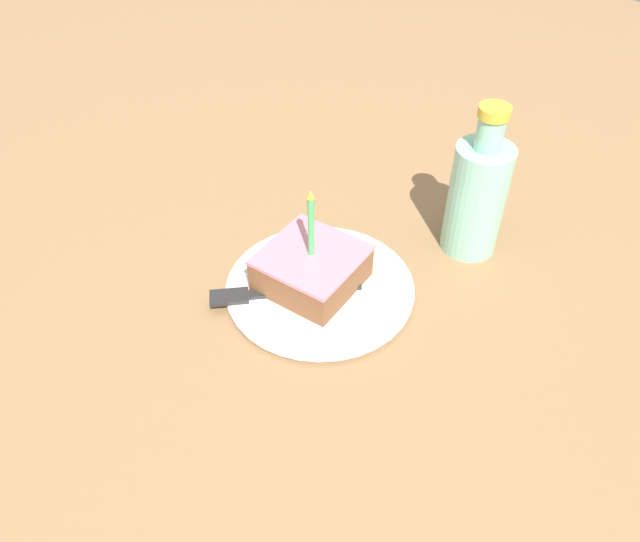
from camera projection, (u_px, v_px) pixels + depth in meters
name	position (u px, v px, depth m)	size (l,w,h in m)	color
ground_plane	(314.00, 288.00, 0.78)	(2.40, 2.40, 0.04)	olive
plate	(320.00, 288.00, 0.74)	(0.22, 0.22, 0.01)	silver
cake_slice	(312.00, 268.00, 0.73)	(0.11, 0.11, 0.13)	brown
fork	(275.00, 293.00, 0.72)	(0.13, 0.14, 0.00)	#262626
bottle	(477.00, 195.00, 0.76)	(0.07, 0.07, 0.20)	#8CD1B2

